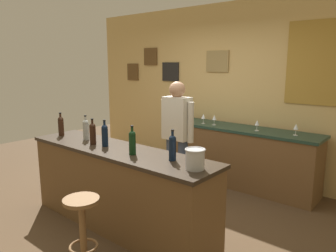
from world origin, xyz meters
TOP-DOWN VIEW (x-y plane):
  - ground_plane at (0.00, 0.00)m, footprint 10.00×10.00m
  - back_wall at (0.03, 2.03)m, footprint 6.00×0.09m
  - bar_counter at (0.00, -0.40)m, footprint 2.48×0.60m
  - side_counter at (0.40, 1.65)m, footprint 2.44×0.56m
  - bartender at (0.07, 0.58)m, footprint 0.52×0.21m
  - bar_stool at (0.35, -1.14)m, footprint 0.32×0.32m
  - wine_bottle_a at (-1.05, -0.43)m, footprint 0.07×0.07m
  - wine_bottle_b at (-0.62, -0.36)m, footprint 0.07×0.07m
  - wine_bottle_c at (-0.36, -0.45)m, footprint 0.07×0.07m
  - wine_bottle_d at (-0.18, -0.42)m, footprint 0.07×0.07m
  - wine_bottle_e at (0.30, -0.45)m, footprint 0.07×0.07m
  - wine_bottle_f at (0.74, -0.35)m, footprint 0.07×0.07m
  - ice_bucket at (1.06, -0.42)m, footprint 0.19×0.19m
  - wine_glass_a at (-0.17, 1.56)m, footprint 0.07×0.07m
  - wine_glass_b at (0.02, 1.57)m, footprint 0.07×0.07m
  - wine_glass_c at (0.73, 1.58)m, footprint 0.07×0.07m
  - wine_glass_d at (1.25, 1.64)m, footprint 0.07×0.07m
  - coffee_mug at (-0.55, 1.63)m, footprint 0.13×0.08m

SIDE VIEW (x-z plane):
  - ground_plane at x=0.00m, z-range 0.00..0.00m
  - side_counter at x=0.40m, z-range 0.00..0.90m
  - bar_stool at x=0.35m, z-range 0.12..0.80m
  - bar_counter at x=0.00m, z-range 0.00..0.92m
  - bartender at x=0.07m, z-range 0.13..1.75m
  - coffee_mug at x=-0.55m, z-range 0.90..1.00m
  - wine_glass_a at x=-0.17m, z-range 0.93..1.09m
  - wine_glass_b at x=0.02m, z-range 0.93..1.09m
  - wine_glass_c at x=0.73m, z-range 0.93..1.09m
  - wine_glass_d at x=1.25m, z-range 0.93..1.09m
  - ice_bucket at x=1.06m, z-range 0.92..1.11m
  - wine_bottle_a at x=-1.05m, z-range 0.90..1.21m
  - wine_bottle_b at x=-0.62m, z-range 0.90..1.21m
  - wine_bottle_c at x=-0.36m, z-range 0.90..1.21m
  - wine_bottle_d at x=-0.18m, z-range 0.90..1.21m
  - wine_bottle_e at x=0.30m, z-range 0.90..1.21m
  - wine_bottle_f at x=0.74m, z-range 0.90..1.21m
  - back_wall at x=0.03m, z-range 0.02..2.82m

